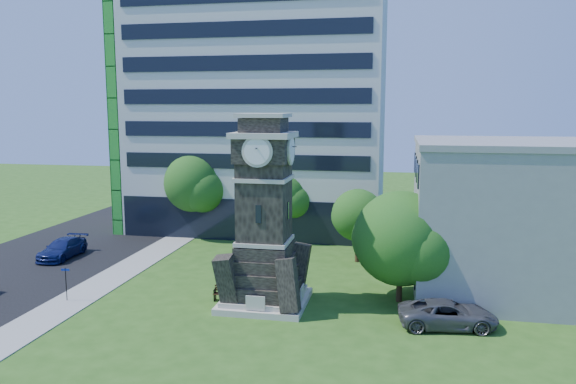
% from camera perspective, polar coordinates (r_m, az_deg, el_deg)
% --- Properties ---
extents(ground, '(160.00, 160.00, 0.00)m').
position_cam_1_polar(ground, '(36.05, -7.86, -11.93)').
color(ground, '#295217').
rests_on(ground, ground).
extents(sidewalk, '(3.00, 70.00, 0.06)m').
position_cam_1_polar(sidewalk, '(44.12, -17.55, -8.36)').
color(sidewalk, gray).
rests_on(sidewalk, ground).
extents(street, '(14.00, 80.00, 0.02)m').
position_cam_1_polar(street, '(48.71, -26.42, -7.30)').
color(street, black).
rests_on(street, ground).
extents(clock_tower, '(5.40, 5.40, 12.22)m').
position_cam_1_polar(clock_tower, '(35.60, -2.41, -3.26)').
color(clock_tower, beige).
rests_on(clock_tower, ground).
extents(office_tall, '(26.20, 15.11, 28.60)m').
position_cam_1_polar(office_tall, '(59.51, -2.85, 10.14)').
color(office_tall, silver).
rests_on(office_tall, ground).
extents(office_low, '(15.20, 12.20, 10.40)m').
position_cam_1_polar(office_low, '(41.45, 23.21, -2.37)').
color(office_low, gray).
rests_on(office_low, ground).
extents(car_street_north, '(2.41, 5.53, 1.58)m').
position_cam_1_polar(car_street_north, '(51.28, -21.94, -5.35)').
color(car_street_north, '#131D53').
rests_on(car_street_north, ground).
extents(car_east_lot, '(5.92, 3.33, 1.56)m').
position_cam_1_polar(car_east_lot, '(34.36, 15.94, -11.85)').
color(car_east_lot, '#4C4C51').
rests_on(car_east_lot, ground).
extents(park_bench, '(2.04, 0.54, 1.05)m').
position_cam_1_polar(park_bench, '(37.52, -5.99, -10.16)').
color(park_bench, black).
rests_on(park_bench, ground).
extents(street_sign, '(0.54, 0.05, 2.26)m').
position_cam_1_polar(street_sign, '(39.80, -21.63, -8.34)').
color(street_sign, black).
rests_on(street_sign, ground).
extents(tree_nw, '(6.25, 5.68, 8.19)m').
position_cam_1_polar(tree_nw, '(55.15, -9.51, 0.69)').
color(tree_nw, '#332114').
rests_on(tree_nw, ground).
extents(tree_nc, '(4.97, 4.52, 6.68)m').
position_cam_1_polar(tree_nc, '(53.16, -0.11, -0.45)').
color(tree_nc, '#332114').
rests_on(tree_nc, ground).
extents(tree_ne, '(4.69, 4.27, 6.06)m').
position_cam_1_polar(tree_ne, '(46.09, 7.17, -2.53)').
color(tree_ne, '#332114').
rests_on(tree_ne, ground).
extents(tree_east, '(6.78, 6.16, 7.32)m').
position_cam_1_polar(tree_east, '(37.05, 11.51, -4.88)').
color(tree_east, '#332114').
rests_on(tree_east, ground).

